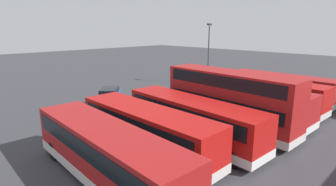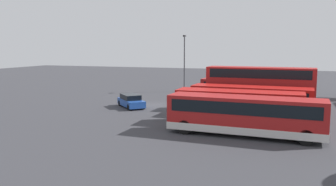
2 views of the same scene
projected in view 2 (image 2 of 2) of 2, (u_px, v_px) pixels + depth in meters
The scene contains 11 objects.
ground_plane at pixel (150, 105), 40.35m from camera, with size 140.00×140.00×0.00m, color #38383D.
bus_single_deck_near_end at pixel (262, 85), 46.61m from camera, with size 2.61×10.70×2.95m.
bus_single_deck_second at pixel (261, 88), 43.25m from camera, with size 3.12×10.89×2.95m.
bus_single_deck_third at pixel (255, 92), 39.72m from camera, with size 3.07×12.13×2.95m.
bus_double_decker_fourth at pixel (260, 88), 36.27m from camera, with size 3.01×10.88×4.55m.
bus_single_deck_fifth at pixel (250, 101), 33.02m from camera, with size 3.10×11.14×2.95m.
bus_single_deck_sixth at pixel (238, 106), 29.81m from camera, with size 2.62×10.57×2.95m.
bus_single_deck_seventh at pixel (245, 115), 26.22m from camera, with size 3.00×11.58×2.95m.
car_hatchback_silver at pixel (131, 101), 38.88m from camera, with size 4.37×4.34×1.43m.
lamp_post_tall at pixel (184, 59), 52.14m from camera, with size 0.70×0.30×8.33m.
waste_bin_yellow at pixel (202, 93), 47.07m from camera, with size 0.60×0.60×0.95m, color #197F33.
Camera 2 is at (36.87, 15.19, 6.60)m, focal length 37.83 mm.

